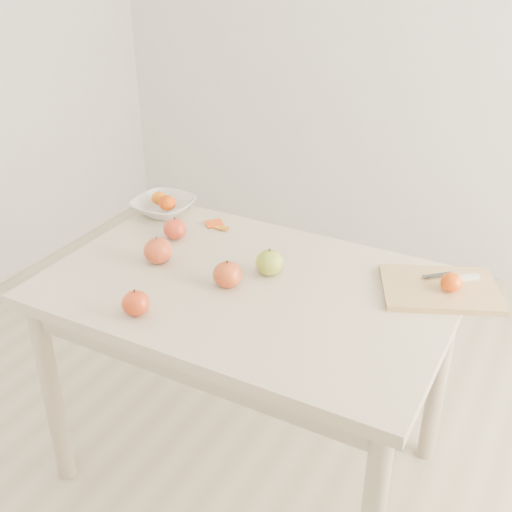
% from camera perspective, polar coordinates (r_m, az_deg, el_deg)
% --- Properties ---
extents(ground, '(3.50, 3.50, 0.00)m').
position_cam_1_polar(ground, '(2.40, -0.59, -17.96)').
color(ground, '#C6B293').
rests_on(ground, ground).
extents(table, '(1.20, 0.80, 0.75)m').
position_cam_1_polar(table, '(1.98, -0.69, -4.91)').
color(table, beige).
rests_on(table, ground).
extents(cutting_board, '(0.40, 0.36, 0.02)m').
position_cam_1_polar(cutting_board, '(1.96, 16.04, -2.81)').
color(cutting_board, tan).
rests_on(cutting_board, table).
extents(board_tangerine, '(0.06, 0.06, 0.05)m').
position_cam_1_polar(board_tangerine, '(1.93, 16.97, -2.24)').
color(board_tangerine, '#D44A07').
rests_on(board_tangerine, cutting_board).
extents(fruit_bowl, '(0.22, 0.22, 0.05)m').
position_cam_1_polar(fruit_bowl, '(2.38, -8.23, 4.39)').
color(fruit_bowl, silver).
rests_on(fruit_bowl, table).
extents(bowl_tangerine_near, '(0.06, 0.06, 0.05)m').
position_cam_1_polar(bowl_tangerine_near, '(2.39, -8.61, 5.10)').
color(bowl_tangerine_near, orange).
rests_on(bowl_tangerine_near, fruit_bowl).
extents(bowl_tangerine_far, '(0.06, 0.06, 0.06)m').
position_cam_1_polar(bowl_tangerine_far, '(2.34, -7.88, 4.70)').
color(bowl_tangerine_far, red).
rests_on(bowl_tangerine_far, fruit_bowl).
extents(orange_peel_a, '(0.07, 0.07, 0.01)m').
position_cam_1_polar(orange_peel_a, '(2.28, -3.73, 2.79)').
color(orange_peel_a, '#CC460E').
rests_on(orange_peel_a, table).
extents(orange_peel_b, '(0.05, 0.04, 0.01)m').
position_cam_1_polar(orange_peel_b, '(2.25, -3.06, 2.46)').
color(orange_peel_b, '#C86C0E').
rests_on(orange_peel_b, table).
extents(paring_knife, '(0.15, 0.10, 0.01)m').
position_cam_1_polar(paring_knife, '(2.00, 17.87, -1.79)').
color(paring_knife, silver).
rests_on(paring_knife, cutting_board).
extents(apple_green, '(0.09, 0.09, 0.08)m').
position_cam_1_polar(apple_green, '(1.96, 1.22, -0.58)').
color(apple_green, olive).
rests_on(apple_green, table).
extents(apple_red_e, '(0.09, 0.09, 0.08)m').
position_cam_1_polar(apple_red_e, '(1.89, -2.54, -1.66)').
color(apple_red_e, maroon).
rests_on(apple_red_e, table).
extents(apple_red_b, '(0.09, 0.09, 0.08)m').
position_cam_1_polar(apple_red_b, '(2.04, -8.70, 0.48)').
color(apple_red_b, maroon).
rests_on(apple_red_b, table).
extents(apple_red_c, '(0.08, 0.08, 0.07)m').
position_cam_1_polar(apple_red_c, '(1.80, -10.64, -4.14)').
color(apple_red_c, '#9E2210').
rests_on(apple_red_c, table).
extents(apple_red_a, '(0.08, 0.08, 0.07)m').
position_cam_1_polar(apple_red_a, '(2.19, -7.22, 2.41)').
color(apple_red_a, maroon).
rests_on(apple_red_a, table).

